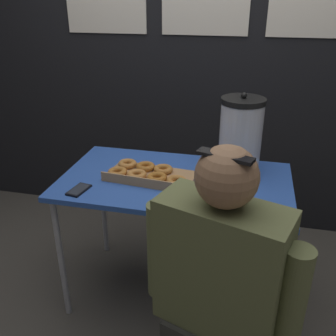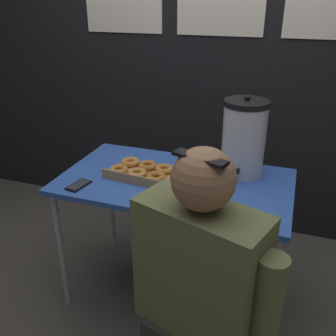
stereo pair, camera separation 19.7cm
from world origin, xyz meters
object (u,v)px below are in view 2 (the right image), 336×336
Objects in this scene: person_seated at (198,307)px; donut_box at (148,173)px; coffee_urn at (244,138)px; cell_phone at (78,185)px.

donut_box is at bearing -35.60° from person_seated.
coffee_urn reaches higher than donut_box.
coffee_urn reaches higher than cell_phone.
coffee_urn is at bearing 39.16° from cell_phone.
donut_box is at bearing 46.26° from cell_phone.
donut_box reaches higher than cell_phone.
coffee_urn is at bearing -72.47° from person_seated.
person_seated is (-0.01, -0.83, -0.40)m from coffee_urn.
donut_box is 0.54m from coffee_urn.
person_seated is at bearing -48.38° from donut_box.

